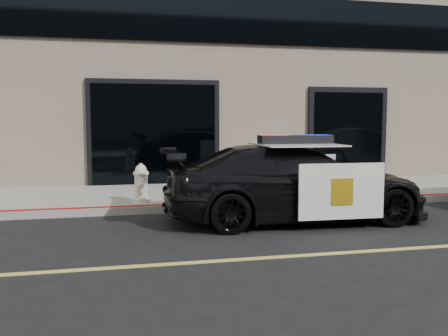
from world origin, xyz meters
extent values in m
plane|color=black|center=(0.00, 0.00, 0.00)|extent=(120.00, 120.00, 0.00)
cube|color=gray|center=(0.00, 5.25, 0.07)|extent=(60.00, 3.50, 0.15)
imported|color=black|center=(1.10, 2.23, 0.69)|extent=(2.27, 4.91, 1.39)
cube|color=white|center=(1.53, 1.22, 0.67)|extent=(1.48, 0.09, 0.92)
cube|color=white|center=(1.60, 3.21, 0.67)|extent=(1.48, 0.09, 0.92)
cube|color=white|center=(1.10, 2.23, 1.40)|extent=(1.44, 1.71, 0.02)
cube|color=gold|center=(1.53, 1.19, 0.67)|extent=(0.37, 0.02, 0.44)
cube|color=black|center=(1.10, 2.23, 1.48)|extent=(1.34, 0.39, 0.16)
cube|color=red|center=(0.70, 2.25, 1.49)|extent=(0.47, 0.32, 0.15)
cube|color=#0C19CC|center=(1.50, 2.22, 1.49)|extent=(0.47, 0.32, 0.15)
cylinder|color=white|center=(-1.55, 3.95, 0.19)|extent=(0.36, 0.36, 0.08)
cylinder|color=white|center=(-1.55, 3.95, 0.48)|extent=(0.26, 0.26, 0.51)
cylinder|color=white|center=(-1.55, 3.95, 0.76)|extent=(0.31, 0.31, 0.06)
sphere|color=white|center=(-1.55, 3.95, 0.82)|extent=(0.23, 0.23, 0.23)
cylinder|color=white|center=(-1.55, 3.95, 0.92)|extent=(0.07, 0.07, 0.07)
cylinder|color=white|center=(-1.55, 4.12, 0.55)|extent=(0.13, 0.12, 0.13)
cylinder|color=white|center=(-1.55, 3.78, 0.55)|extent=(0.13, 0.12, 0.13)
cylinder|color=white|center=(-1.55, 3.75, 0.48)|extent=(0.17, 0.14, 0.17)
camera|label=1|loc=(-2.16, -6.21, 1.85)|focal=40.00mm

